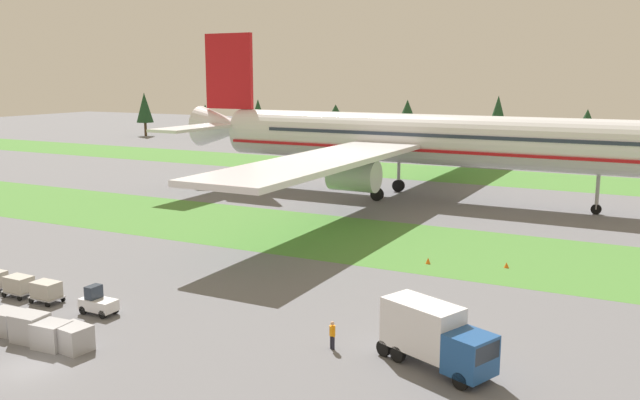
% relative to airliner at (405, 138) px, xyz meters
% --- Properties ---
extents(ground_plane, '(400.00, 400.00, 0.00)m').
position_rel_airliner_xyz_m(ground_plane, '(-0.51, -59.89, -7.95)').
color(ground_plane, slate).
extents(grass_strip_near, '(320.00, 17.94, 0.01)m').
position_rel_airliner_xyz_m(grass_strip_near, '(-0.51, -23.96, -7.95)').
color(grass_strip_near, '#4C8438').
rests_on(grass_strip_near, ground).
extents(grass_strip_far, '(320.00, 17.94, 0.01)m').
position_rel_airliner_xyz_m(grass_strip_far, '(-0.51, 23.92, -7.95)').
color(grass_strip_far, '#4C8438').
rests_on(grass_strip_far, ground).
extents(airliner, '(66.70, 81.67, 22.19)m').
position_rel_airliner_xyz_m(airliner, '(0.00, 0.00, 0.00)').
color(airliner, silver).
rests_on(airliner, ground).
extents(baggage_tug, '(2.62, 1.34, 1.97)m').
position_rel_airliner_xyz_m(baggage_tug, '(-3.42, -51.79, -7.14)').
color(baggage_tug, silver).
rests_on(baggage_tug, ground).
extents(cargo_dolly_lead, '(2.22, 1.53, 1.55)m').
position_rel_airliner_xyz_m(cargo_dolly_lead, '(-8.45, -51.72, -7.03)').
color(cargo_dolly_lead, '#A3A3A8').
rests_on(cargo_dolly_lead, ground).
extents(cargo_dolly_second, '(2.22, 1.53, 1.55)m').
position_rel_airliner_xyz_m(cargo_dolly_second, '(-11.35, -51.68, -7.03)').
color(cargo_dolly_second, '#A3A3A8').
rests_on(cargo_dolly_second, ground).
extents(catering_truck, '(7.30, 4.82, 3.58)m').
position_rel_airliner_xyz_m(catering_truck, '(19.79, -49.70, -6.00)').
color(catering_truck, '#1E4C8E').
rests_on(catering_truck, ground).
extents(ground_crew_marshaller, '(0.47, 0.38, 1.74)m').
position_rel_airliner_xyz_m(ground_crew_marshaller, '(13.58, -49.94, -7.01)').
color(ground_crew_marshaller, black).
rests_on(ground_crew_marshaller, ground).
extents(uld_container_0, '(2.08, 1.70, 1.50)m').
position_rel_airliner_xyz_m(uld_container_0, '(-6.08, -57.01, -7.20)').
color(uld_container_0, '#A3A3A8').
rests_on(uld_container_0, ground).
extents(uld_container_1, '(2.09, 1.72, 1.74)m').
position_rel_airliner_xyz_m(uld_container_1, '(-3.57, -57.24, -7.08)').
color(uld_container_1, '#A3A3A8').
rests_on(uld_container_1, ground).
extents(uld_container_2, '(2.17, 1.82, 1.54)m').
position_rel_airliner_xyz_m(uld_container_2, '(-0.09, -57.09, -7.18)').
color(uld_container_2, '#A3A3A8').
rests_on(uld_container_2, ground).
extents(uld_container_3, '(2.10, 1.73, 1.58)m').
position_rel_airliner_xyz_m(uld_container_3, '(-1.59, -57.36, -7.16)').
color(uld_container_3, '#A3A3A8').
rests_on(uld_container_3, ground).
extents(taxiway_marker_0, '(0.44, 0.44, 0.47)m').
position_rel_airliner_xyz_m(taxiway_marker_0, '(19.30, -27.68, -7.72)').
color(taxiway_marker_0, orange).
rests_on(taxiway_marker_0, ground).
extents(taxiway_marker_1, '(0.44, 0.44, 0.55)m').
position_rel_airliner_xyz_m(taxiway_marker_1, '(12.95, -29.51, -7.68)').
color(taxiway_marker_1, orange).
rests_on(taxiway_marker_1, ground).
extents(distant_tree_line, '(190.62, 11.14, 12.29)m').
position_rel_airliner_xyz_m(distant_tree_line, '(2.16, 57.24, -1.05)').
color(distant_tree_line, '#4C3823').
rests_on(distant_tree_line, ground).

